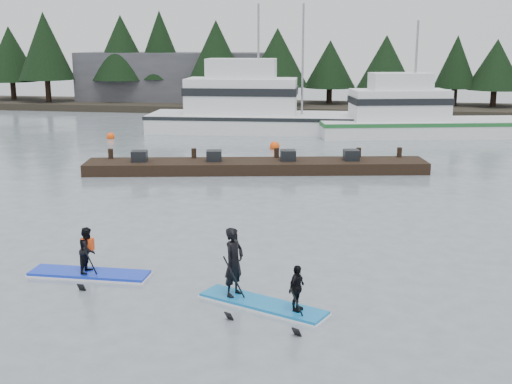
% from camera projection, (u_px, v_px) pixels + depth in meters
% --- Properties ---
extents(ground, '(160.00, 160.00, 0.00)m').
position_uv_depth(ground, '(215.00, 289.00, 16.06)').
color(ground, slate).
rests_on(ground, ground).
extents(far_shore, '(70.00, 8.00, 0.60)m').
position_uv_depth(far_shore, '(326.00, 108.00, 56.27)').
color(far_shore, '#2D281E').
rests_on(far_shore, ground).
extents(treeline, '(60.00, 4.00, 8.00)m').
position_uv_depth(treeline, '(325.00, 111.00, 56.34)').
color(treeline, black).
rests_on(treeline, ground).
extents(waterfront_building, '(18.00, 6.00, 5.00)m').
position_uv_depth(waterfront_building, '(178.00, 80.00, 60.00)').
color(waterfront_building, '#4C4C51').
rests_on(waterfront_building, ground).
extents(fishing_boat_large, '(16.75, 5.71, 9.43)m').
position_uv_depth(fishing_boat_large, '(263.00, 121.00, 43.84)').
color(fishing_boat_large, white).
rests_on(fishing_boat_large, ground).
extents(fishing_boat_medium, '(14.06, 6.90, 8.19)m').
position_uv_depth(fishing_boat_medium, '(417.00, 127.00, 41.82)').
color(fishing_boat_medium, white).
rests_on(fishing_boat_medium, ground).
extents(floating_dock, '(16.15, 5.27, 0.53)m').
position_uv_depth(floating_dock, '(256.00, 166.00, 30.35)').
color(floating_dock, black).
rests_on(floating_dock, ground).
extents(buoy_a, '(0.51, 0.51, 0.51)m').
position_uv_depth(buoy_a, '(111.00, 139.00, 40.71)').
color(buoy_a, '#FF4D0C').
rests_on(buoy_a, ground).
extents(buoy_b, '(0.57, 0.57, 0.57)m').
position_uv_depth(buoy_b, '(275.00, 149.00, 36.77)').
color(buoy_b, '#FF4D0C').
rests_on(buoy_b, ground).
extents(paddleboard_solo, '(3.17, 1.05, 1.81)m').
position_uv_depth(paddleboard_solo, '(89.00, 260.00, 16.85)').
color(paddleboard_solo, '#1533CB').
rests_on(paddleboard_solo, ground).
extents(paddleboard_duo, '(3.19, 1.96, 2.32)m').
position_uv_depth(paddleboard_duo, '(255.00, 280.00, 14.96)').
color(paddleboard_duo, '#1373B7').
rests_on(paddleboard_duo, ground).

